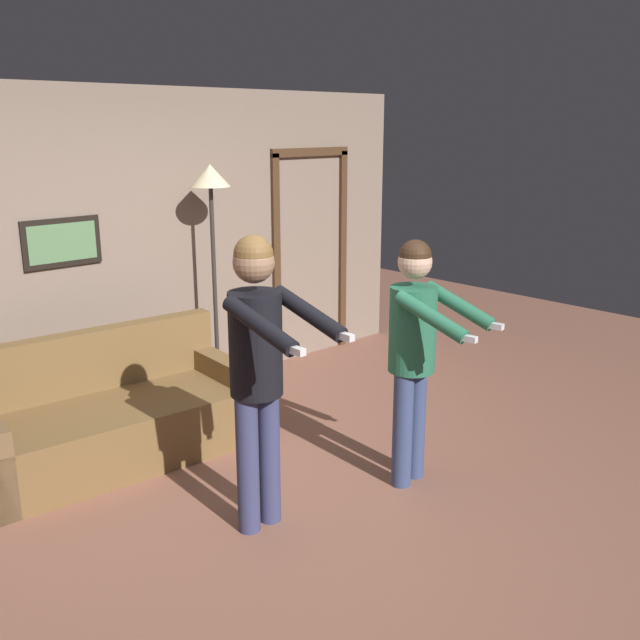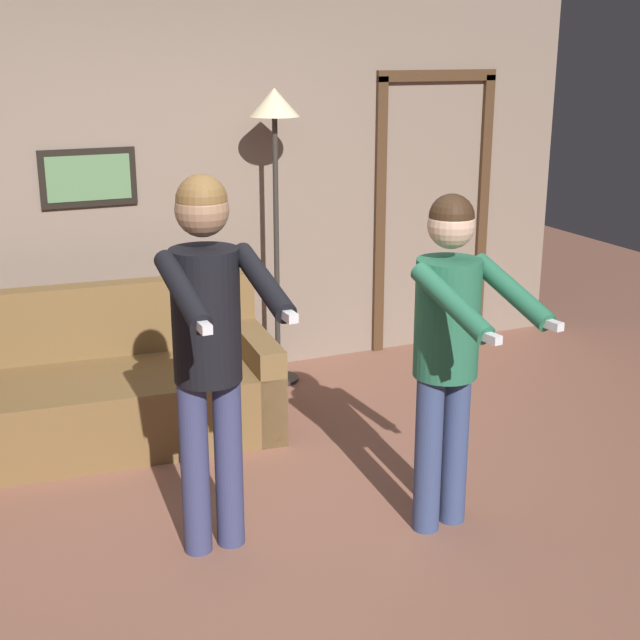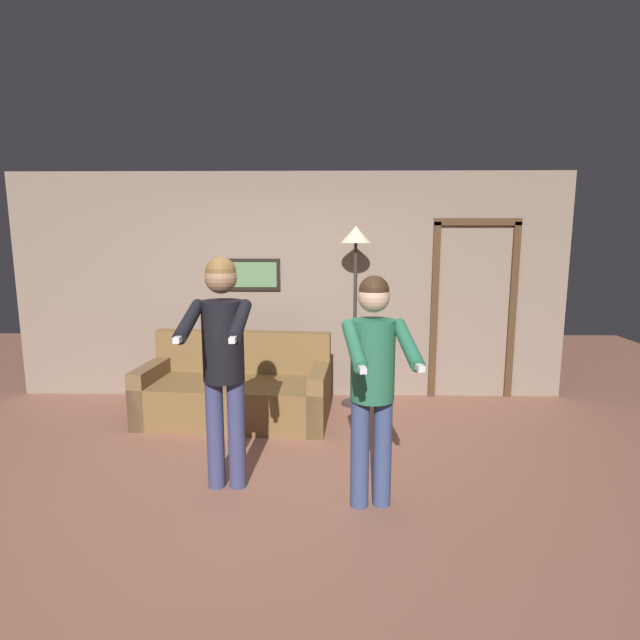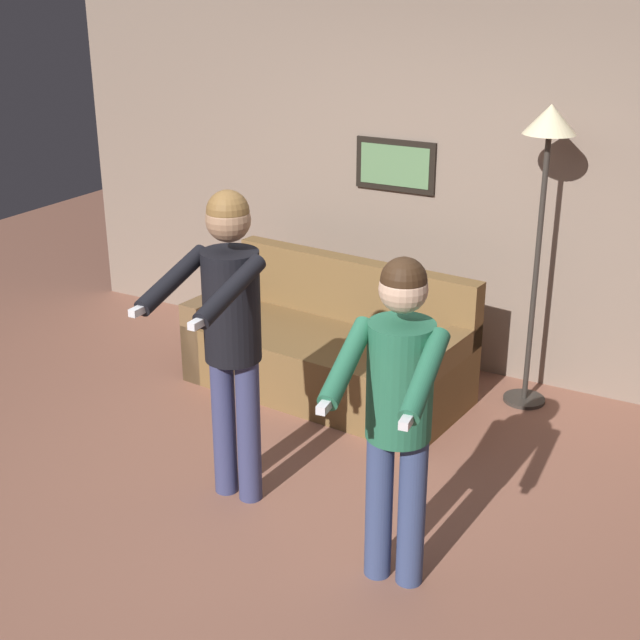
# 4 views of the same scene
# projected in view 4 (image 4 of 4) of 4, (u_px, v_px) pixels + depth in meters

# --- Properties ---
(ground_plane) EXTENTS (12.00, 12.00, 0.00)m
(ground_plane) POSITION_uv_depth(u_px,v_px,m) (284.00, 510.00, 4.85)
(ground_plane) COLOR #925D4A
(back_wall_assembly) EXTENTS (6.40, 0.10, 2.60)m
(back_wall_assembly) POSITION_uv_depth(u_px,v_px,m) (454.00, 191.00, 6.20)
(back_wall_assembly) COLOR gray
(back_wall_assembly) RESTS_ON ground_plane
(couch) EXTENTS (1.96, 1.01, 0.87)m
(couch) POSITION_uv_depth(u_px,v_px,m) (330.00, 353.00, 6.14)
(couch) COLOR brown
(couch) RESTS_ON ground_plane
(torchiere_lamp) EXTENTS (0.33, 0.33, 1.99)m
(torchiere_lamp) POSITION_uv_depth(u_px,v_px,m) (547.00, 160.00, 5.46)
(torchiere_lamp) COLOR #332D28
(torchiere_lamp) RESTS_ON ground_plane
(person_standing_left) EXTENTS (0.44, 0.73, 1.74)m
(person_standing_left) POSITION_uv_depth(u_px,v_px,m) (230.00, 320.00, 4.59)
(person_standing_left) COLOR #3B3F6A
(person_standing_left) RESTS_ON ground_plane
(person_standing_right) EXTENTS (0.49, 0.70, 1.62)m
(person_standing_right) POSITION_uv_depth(u_px,v_px,m) (398.00, 398.00, 3.95)
(person_standing_right) COLOR #394875
(person_standing_right) RESTS_ON ground_plane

